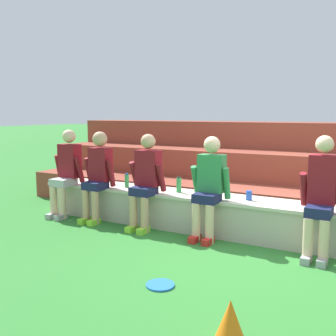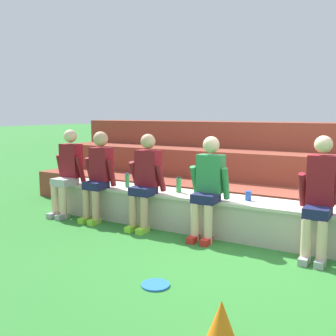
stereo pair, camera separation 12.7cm
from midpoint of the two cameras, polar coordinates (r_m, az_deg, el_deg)
ground_plane at (r=5.16m, az=13.03°, el=-10.99°), size 80.00×80.00×0.00m
stone_seating_wall at (r=5.35m, az=14.00°, el=-7.30°), size 7.29×0.63×0.51m
brick_bleachers at (r=7.17m, az=18.19°, el=-1.14°), size 9.63×2.37×1.47m
person_far_left at (r=6.59m, az=-14.84°, el=-0.34°), size 0.52×0.55×1.38m
person_left_of_center at (r=6.17m, az=-10.59°, el=-0.73°), size 0.51×0.52×1.37m
person_center at (r=5.67m, az=-3.85°, el=-1.53°), size 0.52×0.51×1.35m
person_right_of_center at (r=5.23m, az=5.19°, el=-2.33°), size 0.52×0.53×1.35m
person_far_right at (r=4.82m, az=20.27°, el=-3.58°), size 0.48×0.55×1.40m
water_bottle_near_right at (r=6.20m, az=-6.48°, el=-1.82°), size 0.07×0.07×0.22m
water_bottle_mid_right at (r=5.78m, az=0.93°, el=-2.41°), size 0.07×0.07×0.23m
plastic_cup_left_end at (r=5.37m, az=10.80°, el=-3.87°), size 0.08×0.08×0.12m
frisbee at (r=4.00m, az=-2.07°, el=-16.34°), size 0.28×0.28×0.02m
sports_cone at (r=3.15m, az=7.65°, el=-20.60°), size 0.22×0.22×0.30m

